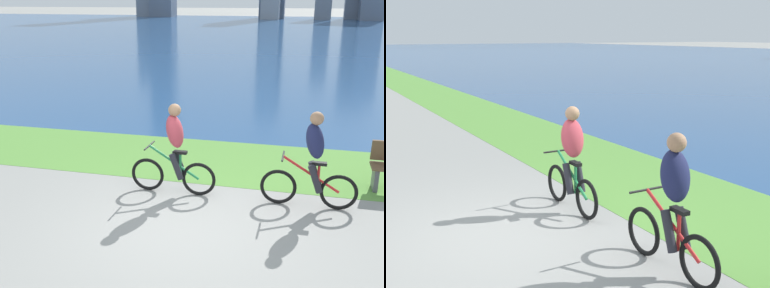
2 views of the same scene
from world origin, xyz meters
The scene contains 4 objects.
ground_plane centered at (0.00, 0.00, 0.00)m, with size 300.00×300.00×0.00m, color gray.
grass_strip_bayside centered at (0.00, 3.17, 0.00)m, with size 120.00×2.79×0.01m, color #59933D.
cyclist_lead centered at (-0.44, 1.28, 0.83)m, with size 1.57×0.52×1.65m.
cyclist_trailing centered at (1.94, 1.28, 0.83)m, with size 1.61×0.52×1.66m.
Camera 2 is at (5.99, -2.26, 2.70)m, focal length 45.92 mm.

